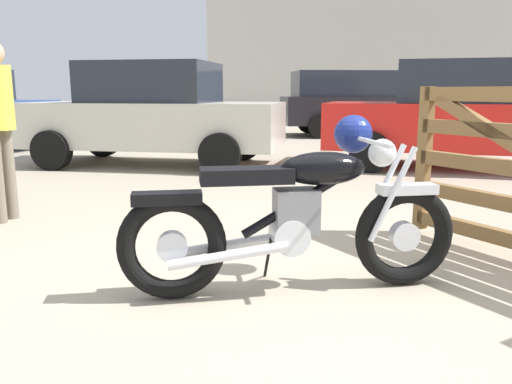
# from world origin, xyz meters

# --- Properties ---
(ground_plane) EXTENTS (80.00, 80.00, 0.00)m
(ground_plane) POSITION_xyz_m (0.00, 0.00, 0.00)
(ground_plane) COLOR tan
(vintage_motorcycle) EXTENTS (2.03, 0.88, 1.07)m
(vintage_motorcycle) POSITION_xyz_m (-0.09, 0.07, 0.49)
(vintage_motorcycle) COLOR black
(vintage_motorcycle) RESTS_ON ground_plane
(blue_hatchback_right) EXTENTS (4.40, 2.37, 1.67)m
(blue_hatchback_right) POSITION_xyz_m (2.23, 5.54, 0.84)
(blue_hatchback_right) COLOR black
(blue_hatchback_right) RESTS_ON ground_plane
(white_estate_far) EXTENTS (4.29, 2.10, 1.67)m
(white_estate_far) POSITION_xyz_m (-2.73, 5.31, 0.84)
(white_estate_far) COLOR black
(white_estate_far) RESTS_ON ground_plane
(silver_sedan_mid) EXTENTS (4.96, 2.66, 1.74)m
(silver_sedan_mid) POSITION_xyz_m (1.22, 11.59, 0.94)
(silver_sedan_mid) COLOR black
(silver_sedan_mid) RESTS_ON ground_plane
(industrial_building) EXTENTS (14.40, 9.55, 17.06)m
(industrial_building) POSITION_xyz_m (1.58, 26.48, 4.17)
(industrial_building) COLOR beige
(industrial_building) RESTS_ON ground_plane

